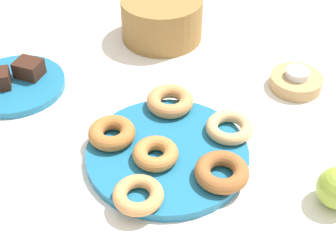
# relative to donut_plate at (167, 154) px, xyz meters

# --- Properties ---
(ground_plane) EXTENTS (2.40, 2.40, 0.00)m
(ground_plane) POSITION_rel_donut_plate_xyz_m (0.00, 0.00, -0.01)
(ground_plane) COLOR white
(donut_plate) EXTENTS (0.28, 0.28, 0.02)m
(donut_plate) POSITION_rel_donut_plate_xyz_m (0.00, 0.00, 0.00)
(donut_plate) COLOR #1E6B93
(donut_plate) RESTS_ON ground_plane
(donut_0) EXTENTS (0.11, 0.11, 0.02)m
(donut_0) POSITION_rel_donut_plate_xyz_m (0.11, 0.05, 0.02)
(donut_0) COLOR tan
(donut_0) RESTS_ON donut_plate
(donut_1) EXTENTS (0.13, 0.13, 0.03)m
(donut_1) POSITION_rel_donut_plate_xyz_m (0.09, -0.06, 0.02)
(donut_1) COLOR #995B2D
(donut_1) RESTS_ON donut_plate
(donut_2) EXTENTS (0.10, 0.10, 0.03)m
(donut_2) POSITION_rel_donut_plate_xyz_m (-0.10, 0.03, 0.02)
(donut_2) COLOR #AD6B33
(donut_2) RESTS_ON donut_plate
(donut_3) EXTENTS (0.11, 0.11, 0.02)m
(donut_3) POSITION_rel_donut_plate_xyz_m (-0.04, -0.11, 0.02)
(donut_3) COLOR tan
(donut_3) RESTS_ON donut_plate
(donut_4) EXTENTS (0.11, 0.11, 0.03)m
(donut_4) POSITION_rel_donut_plate_xyz_m (0.00, 0.12, 0.02)
(donut_4) COLOR #C6844C
(donut_4) RESTS_ON donut_plate
(donut_5) EXTENTS (0.09, 0.09, 0.03)m
(donut_5) POSITION_rel_donut_plate_xyz_m (-0.02, -0.02, 0.02)
(donut_5) COLOR #BC7A3D
(donut_5) RESTS_ON donut_plate
(cake_plate) EXTENTS (0.20, 0.20, 0.01)m
(cake_plate) POSITION_rel_donut_plate_xyz_m (-0.32, 0.19, -0.00)
(cake_plate) COLOR #1E6B93
(cake_plate) RESTS_ON ground_plane
(brownie_far) EXTENTS (0.06, 0.06, 0.03)m
(brownie_far) POSITION_rel_donut_plate_xyz_m (-0.29, 0.21, 0.02)
(brownie_far) COLOR #381E14
(brownie_far) RESTS_ON cake_plate
(candle_holder) EXTENTS (0.11, 0.11, 0.03)m
(candle_holder) POSITION_rel_donut_plate_xyz_m (0.25, 0.21, 0.01)
(candle_holder) COLOR tan
(candle_holder) RESTS_ON ground_plane
(tealight) EXTENTS (0.05, 0.05, 0.01)m
(tealight) POSITION_rel_donut_plate_xyz_m (0.25, 0.21, 0.03)
(tealight) COLOR silver
(tealight) RESTS_ON candle_holder
(basket) EXTENTS (0.26, 0.26, 0.10)m
(basket) POSITION_rel_donut_plate_xyz_m (-0.03, 0.40, 0.04)
(basket) COLOR olive
(basket) RESTS_ON ground_plane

